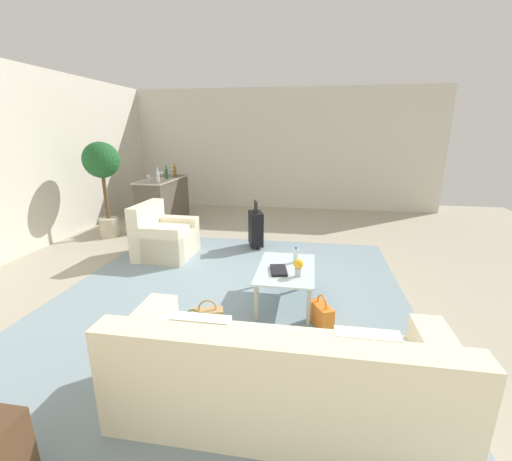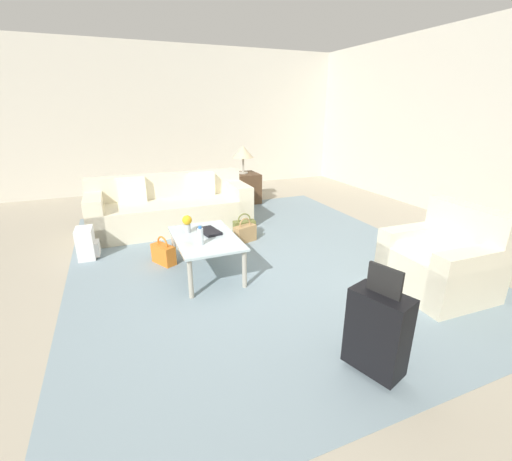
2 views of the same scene
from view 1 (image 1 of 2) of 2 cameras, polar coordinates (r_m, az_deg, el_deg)
name	(u,v)px [view 1 (image 1 of 2)]	position (r m, az deg, el deg)	size (l,w,h in m)	color
ground_plane	(251,285)	(4.74, -0.81, -9.10)	(12.00, 12.00, 0.00)	#A89E89
wall_right	(284,150)	(9.32, 4.75, 13.26)	(0.12, 8.00, 3.10)	beige
area_rug	(226,305)	(4.26, -4.97, -12.25)	(5.20, 4.40, 0.01)	gray
couch	(280,384)	(2.67, 4.06, -24.22)	(0.89, 2.40, 0.83)	beige
armchair	(162,239)	(5.92, -15.35, -1.30)	(0.94, 0.87, 0.89)	beige
coffee_table	(286,272)	(4.16, 5.04, -6.97)	(1.05, 0.67, 0.45)	silver
water_bottle	(296,255)	(4.29, 6.64, -4.13)	(0.06, 0.06, 0.20)	silver
coffee_table_book	(279,270)	(4.03, 3.79, -6.62)	(0.32, 0.18, 0.03)	black
flower_vase	(298,266)	(3.88, 7.07, -5.90)	(0.11, 0.11, 0.21)	#B2B7BC
bar_console	(164,200)	(8.19, -15.13, 5.01)	(1.64, 0.65, 0.99)	brown
wine_glass_leftmost	(148,177)	(7.62, -17.50, 8.50)	(0.08, 0.08, 0.15)	silver
wine_glass_left_of_centre	(161,174)	(8.11, -15.53, 9.08)	(0.08, 0.08, 0.15)	silver
wine_glass_right_of_centre	(171,171)	(8.61, -13.91, 9.59)	(0.08, 0.08, 0.15)	silver
wine_bottle_clear	(158,176)	(7.63, -16.05, 8.70)	(0.07, 0.07, 0.30)	silver
wine_bottle_green	(167,174)	(8.04, -14.68, 9.16)	(0.07, 0.07, 0.30)	#194C23
wine_bottle_amber	(175,171)	(8.49, -13.36, 9.59)	(0.07, 0.07, 0.30)	brown
suitcase_black	(256,228)	(6.13, -0.04, 0.42)	(0.45, 0.33, 0.85)	black
handbag_tan	(208,319)	(3.74, -8.02, -14.44)	(0.23, 0.35, 0.36)	tan
handbag_orange	(321,314)	(3.86, 10.83, -13.55)	(0.35, 0.27, 0.36)	orange
handbag_olive	(195,330)	(3.59, -10.13, -15.96)	(0.16, 0.33, 0.36)	olive
backpack_white	(422,347)	(3.52, 25.99, -17.07)	(0.31, 0.26, 0.40)	white
potted_ficus	(102,170)	(7.24, -24.24, 9.16)	(0.68, 0.68, 1.84)	#BCB299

